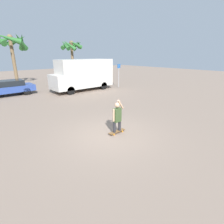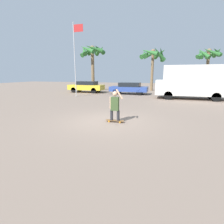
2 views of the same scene
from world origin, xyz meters
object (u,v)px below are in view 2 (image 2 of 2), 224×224
(parked_car_blue, at_px, (129,88))
(palm_tree_far_left, at_px, (92,53))
(flagpole, at_px, (75,54))
(camper_van, at_px, (193,81))
(palm_tree_center_background, at_px, (153,55))
(skateboard, at_px, (115,121))
(palm_tree_near_van, at_px, (208,56))
(person_skateboarder, at_px, (115,104))
(parked_car_yellow, at_px, (86,86))

(parked_car_blue, bearing_deg, palm_tree_far_left, 154.98)
(parked_car_blue, distance_m, palm_tree_far_left, 7.80)
(palm_tree_far_left, bearing_deg, flagpole, -81.38)
(parked_car_blue, xyz_separation_m, flagpole, (-4.80, -3.88, 3.55))
(camper_van, xyz_separation_m, palm_tree_center_background, (-4.46, 7.92, 3.22))
(skateboard, relative_size, palm_tree_center_background, 0.15)
(palm_tree_center_background, bearing_deg, parked_car_blue, -111.25)
(skateboard, distance_m, parked_car_blue, 12.64)
(skateboard, distance_m, palm_tree_center_background, 18.64)
(camper_van, distance_m, palm_tree_near_van, 6.93)
(skateboard, height_order, palm_tree_center_background, palm_tree_center_background)
(skateboard, xyz_separation_m, palm_tree_near_van, (6.80, 16.04, 4.41))
(flagpole, bearing_deg, palm_tree_near_van, 28.79)
(palm_tree_near_van, relative_size, palm_tree_center_background, 0.91)
(person_skateboarder, height_order, parked_car_yellow, person_skateboarder)
(palm_tree_far_left, distance_m, flagpole, 6.72)
(palm_tree_far_left, bearing_deg, parked_car_blue, -25.02)
(parked_car_blue, height_order, flagpole, flagpole)
(parked_car_yellow, bearing_deg, flagpole, -77.77)
(person_skateboarder, distance_m, flagpole, 11.45)
(skateboard, height_order, flagpole, flagpole)
(palm_tree_center_background, distance_m, flagpole, 11.71)
(palm_tree_near_van, height_order, palm_tree_far_left, palm_tree_far_left)
(parked_car_yellow, relative_size, flagpole, 0.61)
(camper_van, relative_size, palm_tree_far_left, 1.01)
(flagpole, bearing_deg, parked_car_yellow, 102.23)
(camper_van, xyz_separation_m, palm_tree_far_left, (-12.41, 5.10, 3.51))
(parked_car_blue, height_order, palm_tree_center_background, palm_tree_center_background)
(person_skateboarder, relative_size, flagpole, 0.21)
(skateboard, height_order, camper_van, camper_van)
(person_skateboarder, bearing_deg, flagpole, 128.16)
(parked_car_blue, distance_m, palm_tree_near_van, 10.17)
(palm_tree_center_background, height_order, palm_tree_far_left, palm_tree_far_left)
(person_skateboarder, xyz_separation_m, parked_car_blue, (-1.95, 12.47, -0.15))
(flagpole, bearing_deg, camper_van, 7.41)
(palm_tree_far_left, relative_size, flagpole, 0.86)
(parked_car_yellow, height_order, palm_tree_near_van, palm_tree_near_van)
(person_skateboarder, bearing_deg, skateboard, -0.00)
(person_skateboarder, relative_size, camper_van, 0.24)
(palm_tree_near_van, height_order, palm_tree_center_background, palm_tree_center_background)
(skateboard, bearing_deg, palm_tree_near_van, 67.02)
(parked_car_yellow, bearing_deg, palm_tree_near_van, 12.61)
(parked_car_blue, bearing_deg, camper_van, -19.89)
(camper_van, height_order, parked_car_blue, camper_van)
(parked_car_blue, relative_size, parked_car_yellow, 0.98)
(parked_car_blue, height_order, parked_car_yellow, parked_car_yellow)
(palm_tree_far_left, xyz_separation_m, flagpole, (1.00, -6.58, -0.92))
(skateboard, height_order, palm_tree_far_left, palm_tree_far_left)
(skateboard, xyz_separation_m, camper_van, (4.65, 10.08, 1.61))
(camper_van, relative_size, flagpole, 0.87)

